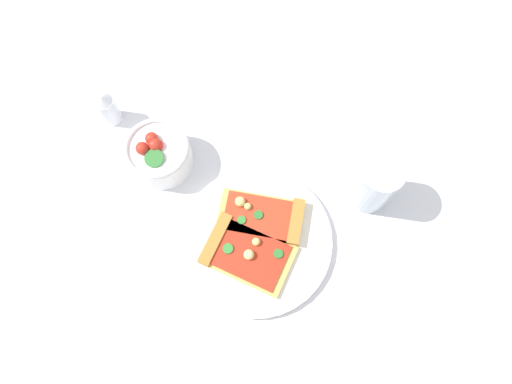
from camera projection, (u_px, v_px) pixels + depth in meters
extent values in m
plane|color=silver|center=(252.00, 227.00, 0.80)|extent=(2.40, 2.40, 0.00)
cylinder|color=white|center=(256.00, 241.00, 0.78)|extent=(0.26, 0.26, 0.01)
cube|color=#E5B256|center=(249.00, 255.00, 0.76)|extent=(0.17, 0.16, 0.01)
cube|color=#B77A33|center=(215.00, 239.00, 0.77)|extent=(0.07, 0.09, 0.01)
cube|color=#B22D19|center=(249.00, 254.00, 0.76)|extent=(0.15, 0.14, 0.00)
sphere|color=#F2D87F|center=(249.00, 255.00, 0.75)|extent=(0.02, 0.02, 0.02)
cylinder|color=#2D722D|center=(278.00, 254.00, 0.76)|extent=(0.02, 0.02, 0.00)
sphere|color=#EAD172|center=(256.00, 242.00, 0.76)|extent=(0.01, 0.01, 0.01)
cylinder|color=#388433|center=(228.00, 249.00, 0.76)|extent=(0.02, 0.02, 0.00)
cube|color=#E5B256|center=(260.00, 217.00, 0.78)|extent=(0.15, 0.16, 0.01)
cube|color=#B77A33|center=(296.00, 222.00, 0.78)|extent=(0.07, 0.06, 0.02)
cube|color=red|center=(260.00, 216.00, 0.78)|extent=(0.13, 0.14, 0.00)
sphere|color=#EAD172|center=(248.00, 206.00, 0.78)|extent=(0.01, 0.01, 0.01)
cylinder|color=#2D722D|center=(258.00, 215.00, 0.78)|extent=(0.02, 0.02, 0.00)
sphere|color=#EAD172|center=(241.00, 201.00, 0.78)|extent=(0.02, 0.02, 0.02)
cylinder|color=#388433|center=(242.00, 220.00, 0.77)|extent=(0.01, 0.01, 0.00)
cylinder|color=white|center=(160.00, 155.00, 0.81)|extent=(0.11, 0.11, 0.06)
torus|color=white|center=(156.00, 148.00, 0.78)|extent=(0.11, 0.11, 0.01)
sphere|color=red|center=(152.00, 138.00, 0.78)|extent=(0.02, 0.02, 0.02)
sphere|color=red|center=(157.00, 145.00, 0.78)|extent=(0.02, 0.02, 0.02)
sphere|color=red|center=(142.00, 148.00, 0.77)|extent=(0.02, 0.02, 0.02)
sphere|color=red|center=(155.00, 145.00, 0.78)|extent=(0.02, 0.02, 0.02)
cylinder|color=#2D722D|center=(154.00, 158.00, 0.77)|extent=(0.05, 0.05, 0.01)
cylinder|color=silver|center=(375.00, 183.00, 0.76)|extent=(0.07, 0.07, 0.12)
cylinder|color=black|center=(373.00, 186.00, 0.77)|extent=(0.06, 0.06, 0.09)
cube|color=white|center=(371.00, 173.00, 0.74)|extent=(0.03, 0.03, 0.02)
cube|color=white|center=(381.00, 171.00, 0.74)|extent=(0.02, 0.02, 0.02)
cube|color=white|center=(400.00, 283.00, 0.77)|extent=(0.12, 0.13, 0.00)
cylinder|color=silver|center=(109.00, 110.00, 0.83)|extent=(0.03, 0.03, 0.06)
cone|color=silver|center=(102.00, 99.00, 0.80)|extent=(0.03, 0.03, 0.01)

